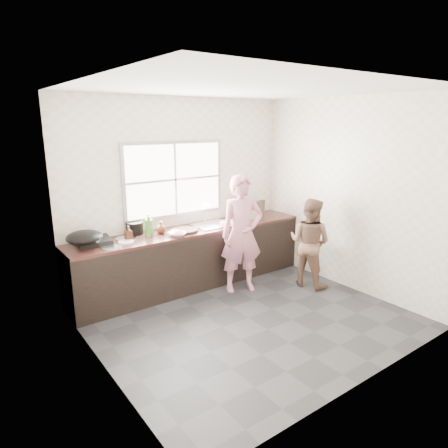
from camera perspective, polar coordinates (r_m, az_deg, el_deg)
floor at (r=5.08m, az=3.50°, el=-13.27°), size 3.60×3.20×0.01m
ceiling at (r=4.52m, az=4.05°, el=18.83°), size 3.60×3.20×0.01m
wall_back at (r=5.91m, az=-6.26°, el=4.54°), size 3.60×0.01×2.70m
wall_left at (r=3.76m, az=-17.95°, el=-1.80°), size 0.01×3.20×2.70m
wall_right at (r=5.91m, az=17.37°, el=3.97°), size 0.01×3.20×2.70m
wall_front at (r=3.57m, az=20.44°, el=-2.83°), size 3.60×0.01×2.70m
cabinet at (r=5.89m, az=-4.48°, el=-4.93°), size 3.60×0.62×0.82m
countertop at (r=5.76m, az=-4.56°, el=-0.89°), size 3.60×0.64×0.04m
sink at (r=5.93m, az=-1.69°, el=-0.14°), size 0.55×0.45×0.02m
faucet at (r=6.06m, az=-2.76°, el=1.57°), size 0.02×0.02×0.30m
window_frame at (r=5.82m, az=-7.10°, el=6.35°), size 1.60×0.05×1.10m
window_glazing at (r=5.80m, az=-6.98°, el=6.32°), size 1.50×0.01×1.00m
woman at (r=5.60m, az=2.54°, el=-2.00°), size 0.66×0.54×1.55m
person_side at (r=5.94m, az=12.12°, el=-2.58°), size 0.65×0.75×1.31m
cutting_board at (r=5.61m, az=-5.61°, el=-0.92°), size 0.47×0.47×0.04m
cleaver at (r=5.48m, az=-7.24°, el=-1.06°), size 0.23×0.22×0.01m
bowl_mince at (r=5.40m, az=-6.62°, el=-1.47°), size 0.28×0.28×0.05m
bowl_crabs at (r=5.87m, az=0.98°, el=-0.04°), size 0.20×0.20×0.06m
bowl_held at (r=5.97m, az=0.07°, el=0.21°), size 0.24×0.24×0.06m
black_pot at (r=5.58m, az=-12.66°, el=-0.58°), size 0.24×0.24×0.17m
plate_food at (r=5.24m, az=-13.82°, el=-2.49°), size 0.22×0.22×0.02m
bottle_green at (r=5.43m, az=-10.70°, el=-0.10°), size 0.15×0.15×0.32m
bottle_brown_tall at (r=5.33m, az=-13.49°, el=-1.32°), size 0.08×0.08×0.17m
bottle_brown_short at (r=5.54m, az=-9.00°, el=-0.56°), size 0.16×0.16×0.16m
glass_jar at (r=5.44m, az=-10.68°, el=-1.26°), size 0.07×0.07×0.10m
burner at (r=5.32m, az=-18.15°, el=-2.29°), size 0.46×0.46×0.06m
wok at (r=5.09m, az=-19.31°, el=-1.83°), size 0.44×0.44×0.17m
dish_rack at (r=6.25m, az=3.39°, el=2.10°), size 0.50×0.40×0.33m
pot_lid_left at (r=5.06m, az=-15.75°, el=-3.24°), size 0.27×0.27×0.01m
pot_lid_right at (r=5.39m, az=-13.81°, el=-2.04°), size 0.34×0.34×0.01m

